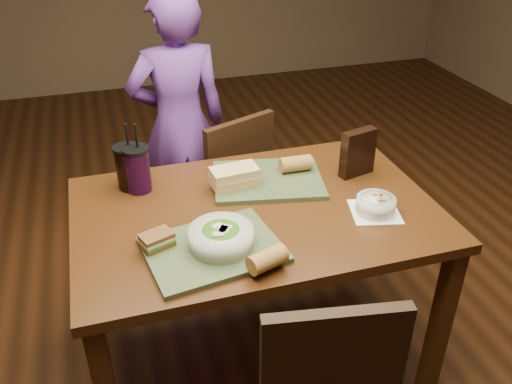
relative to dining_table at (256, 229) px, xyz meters
The scene contains 15 objects.
ground 0.66m from the dining_table, ahead, with size 6.00×6.00×0.00m, color #381C0B.
dining_table is the anchor object (origin of this frame).
chair_far 0.67m from the dining_table, 81.93° to the left, with size 0.48×0.50×0.86m.
diner 0.97m from the dining_table, 96.85° to the left, with size 0.50×0.33×1.37m, color #67348F.
tray_near 0.31m from the dining_table, 135.24° to the right, with size 0.42×0.32×0.02m, color #3F4D2D.
tray_far 0.22m from the dining_table, 59.53° to the left, with size 0.42×0.32×0.02m, color #3F4D2D.
salad_bowl 0.30m from the dining_table, 131.41° to the right, with size 0.21×0.21×0.07m.
soup_bowl 0.44m from the dining_table, 20.18° to the right, with size 0.20×0.20×0.07m.
sandwich_near 0.42m from the dining_table, 158.60° to the right, with size 0.12×0.10×0.05m.
sandwich_far 0.22m from the dining_table, 103.07° to the left, with size 0.19×0.11×0.07m.
baguette_near 0.39m from the dining_table, 101.45° to the right, with size 0.06×0.06×0.12m, color #AD7533.
baguette_far 0.33m from the dining_table, 41.13° to the left, with size 0.06×0.06×0.12m, color #AD7533.
cup_cola 0.54m from the dining_table, 145.52° to the left, with size 0.10×0.10×0.27m.
cup_berry 0.50m from the dining_table, 146.35° to the left, with size 0.10×0.10×0.28m.
chip_bag 0.51m from the dining_table, 15.73° to the left, with size 0.15×0.04×0.19m, color black.
Camera 1 is at (-0.48, -1.58, 1.82)m, focal length 38.00 mm.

